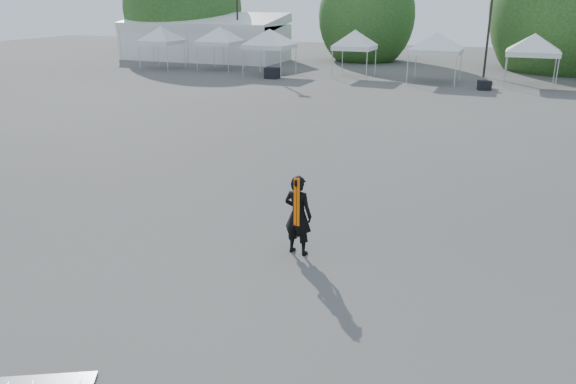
% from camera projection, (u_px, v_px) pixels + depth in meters
% --- Properties ---
extents(ground, '(120.00, 120.00, 0.00)m').
position_uv_depth(ground, '(268.00, 228.00, 13.99)').
color(ground, '#474442').
rests_on(ground, ground).
extents(marquee, '(15.00, 6.25, 4.23)m').
position_uv_depth(marquee, '(204.00, 38.00, 51.82)').
color(marquee, white).
rests_on(marquee, ground).
extents(tree_far_w, '(4.80, 4.80, 7.30)m').
position_uv_depth(tree_far_w, '(183.00, 8.00, 55.03)').
color(tree_far_w, '#382314').
rests_on(tree_far_w, ground).
extents(tree_mid_w, '(4.16, 4.16, 6.33)m').
position_uv_depth(tree_mid_w, '(367.00, 16.00, 50.59)').
color(tree_mid_w, '#382314').
rests_on(tree_mid_w, ground).
extents(tent_a, '(3.96, 3.96, 3.88)m').
position_uv_depth(tent_a, '(161.00, 30.00, 45.01)').
color(tent_a, silver).
rests_on(tent_a, ground).
extents(tent_b, '(4.23, 4.23, 3.88)m').
position_uv_depth(tent_b, '(220.00, 30.00, 44.33)').
color(tent_b, silver).
rests_on(tent_b, ground).
extents(tent_c, '(4.53, 4.53, 3.88)m').
position_uv_depth(tent_c, '(270.00, 33.00, 41.14)').
color(tent_c, silver).
rests_on(tent_c, ground).
extents(tent_d, '(3.88, 3.88, 3.88)m').
position_uv_depth(tent_d, '(355.00, 34.00, 40.11)').
color(tent_d, silver).
rests_on(tent_d, ground).
extents(tent_e, '(4.66, 4.66, 3.88)m').
position_uv_depth(tent_e, '(437.00, 36.00, 37.35)').
color(tent_e, silver).
rests_on(tent_e, ground).
extents(tent_f, '(4.58, 4.58, 3.88)m').
position_uv_depth(tent_f, '(535.00, 38.00, 35.95)').
color(tent_f, silver).
rests_on(tent_f, ground).
extents(man, '(0.72, 0.53, 1.82)m').
position_uv_depth(man, '(298.00, 215.00, 12.36)').
color(man, black).
rests_on(man, ground).
extents(crate_west, '(1.00, 0.79, 0.76)m').
position_uv_depth(crate_west, '(272.00, 73.00, 40.09)').
color(crate_west, black).
rests_on(crate_west, ground).
extents(crate_mid, '(0.91, 0.80, 0.60)m').
position_uv_depth(crate_mid, '(484.00, 85.00, 35.05)').
color(crate_mid, black).
rests_on(crate_mid, ground).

